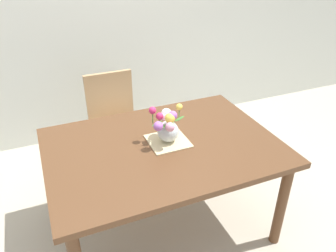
# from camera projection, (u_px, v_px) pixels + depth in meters

# --- Properties ---
(ground_plane) EXTENTS (12.00, 12.00, 0.00)m
(ground_plane) POSITION_uv_depth(u_px,v_px,m) (164.00, 223.00, 2.55)
(ground_plane) COLOR #B7AD99
(dining_table) EXTENTS (1.51, 1.07, 0.72)m
(dining_table) POSITION_uv_depth(u_px,v_px,m) (163.00, 155.00, 2.23)
(dining_table) COLOR brown
(dining_table) RESTS_ON ground_plane
(chair_far) EXTENTS (0.42, 0.42, 0.90)m
(chair_far) POSITION_uv_depth(u_px,v_px,m) (114.00, 117.00, 2.96)
(chair_far) COLOR tan
(chair_far) RESTS_ON ground_plane
(placemat) EXTENTS (0.26, 0.26, 0.01)m
(placemat) POSITION_uv_depth(u_px,v_px,m) (168.00, 141.00, 2.22)
(placemat) COLOR #CCB789
(placemat) RESTS_ON dining_table
(flower_vase) EXTENTS (0.23, 0.22, 0.25)m
(flower_vase) POSITION_uv_depth(u_px,v_px,m) (167.00, 126.00, 2.16)
(flower_vase) COLOR silver
(flower_vase) RESTS_ON placemat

